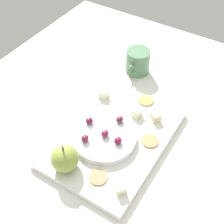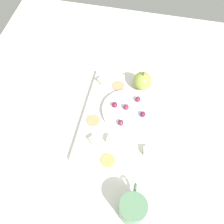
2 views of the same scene
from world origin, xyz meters
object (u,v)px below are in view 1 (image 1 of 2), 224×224
at_px(cheese_cube_1, 121,188).
at_px(cracker_2, 150,141).
at_px(cracker_1, 97,176).
at_px(platter, 114,138).
at_px(grape_2, 89,121).
at_px(apple_whole, 65,159).
at_px(cup, 138,62).
at_px(serving_dish, 105,137).
at_px(grape_4, 120,119).
at_px(cheese_cube_3, 137,113).
at_px(cracker_0, 146,101).
at_px(grape_1, 118,141).
at_px(grape_3, 85,139).
at_px(cheese_cube_0, 156,117).
at_px(cheese_cube_2, 104,94).
at_px(grape_0, 105,134).

distance_m(cheese_cube_1, cracker_2, 0.16).
bearing_deg(cracker_1, platter, 13.88).
distance_m(cracker_1, grape_2, 0.15).
relative_size(apple_whole, cup, 0.61).
xyz_separation_m(serving_dish, grape_2, (0.01, 0.05, 0.02)).
bearing_deg(cheese_cube_1, cracker_2, 2.87).
bearing_deg(serving_dish, platter, -30.12).
height_order(cracker_2, grape_4, grape_4).
xyz_separation_m(platter, cheese_cube_1, (-0.12, -0.09, 0.02)).
relative_size(apple_whole, cheese_cube_3, 2.84).
height_order(cheese_cube_3, cracker_0, cheese_cube_3).
xyz_separation_m(apple_whole, cheese_cube_1, (0.01, -0.14, -0.02)).
relative_size(cracker_1, grape_1, 2.18).
distance_m(cracker_0, cracker_1, 0.28).
relative_size(cracker_2, cup, 0.41).
xyz_separation_m(cracker_1, grape_3, (0.06, 0.07, 0.03)).
distance_m(cheese_cube_0, cheese_cube_3, 0.05).
height_order(cracker_1, grape_1, grape_1).
xyz_separation_m(cheese_cube_2, cracker_2, (-0.07, -0.18, -0.01)).
xyz_separation_m(cheese_cube_0, grape_0, (-0.13, 0.08, 0.02)).
distance_m(cheese_cube_3, cracker_2, 0.09).
relative_size(grape_1, grape_3, 1.00).
xyz_separation_m(cheese_cube_2, grape_4, (-0.07, -0.09, 0.02)).
relative_size(platter, apple_whole, 5.49).
bearing_deg(platter, grape_2, 98.05).
height_order(apple_whole, cup, apple_whole).
bearing_deg(apple_whole, grape_2, 9.59).
xyz_separation_m(platter, cheese_cube_0, (0.10, -0.06, 0.02)).
xyz_separation_m(cracker_0, cracker_2, (-0.12, -0.08, 0.00)).
relative_size(cheese_cube_0, cheese_cube_1, 1.00).
bearing_deg(grape_3, grape_1, -62.34).
height_order(apple_whole, grape_2, apple_whole).
distance_m(platter, cheese_cube_2, 0.15).
bearing_deg(grape_2, cheese_cube_0, -49.11).
bearing_deg(grape_1, grape_4, 27.65).
height_order(cheese_cube_1, cracker_2, cheese_cube_1).
bearing_deg(cup, apple_whole, -174.71).
bearing_deg(grape_4, cracker_0, -7.24).
xyz_separation_m(cracker_0, grape_4, (-0.12, 0.02, 0.02)).
height_order(serving_dish, grape_0, grape_0).
xyz_separation_m(grape_2, cup, (0.29, 0.02, -0.01)).
relative_size(cheese_cube_0, grape_3, 1.15).
relative_size(cracker_2, grape_1, 2.18).
distance_m(serving_dish, grape_1, 0.04).
distance_m(grape_2, grape_3, 0.06).
distance_m(grape_2, grape_4, 0.08).
distance_m(apple_whole, cheese_cube_1, 0.14).
xyz_separation_m(platter, serving_dish, (-0.02, 0.01, 0.02)).
bearing_deg(platter, serving_dish, 149.88).
relative_size(serving_dish, cheese_cube_1, 7.01).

